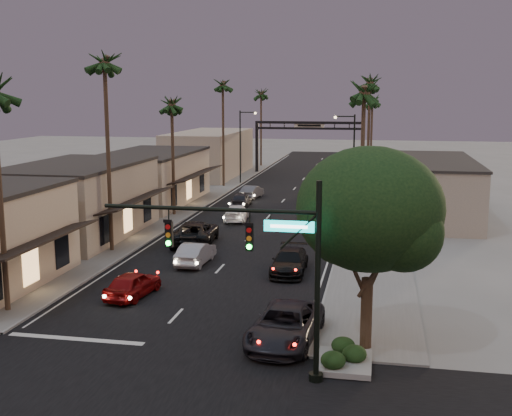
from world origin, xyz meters
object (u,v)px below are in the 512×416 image
at_px(palm_rb, 370,79).
at_px(oncoming_red, 133,284).
at_px(corner_tree, 371,214).
at_px(curbside_black, 290,262).
at_px(streetlight_left, 242,141).
at_px(palm_lc, 172,100).
at_px(oncoming_silver, 196,253).
at_px(traffic_signal, 268,251).
at_px(palm_ra, 364,86).
at_px(palm_ld, 223,82).
at_px(palm_lb, 104,57).
at_px(curbside_near, 285,325).
at_px(streetlight_right, 351,152).
at_px(arch, 309,134).
at_px(palm_far, 261,91).
at_px(oncoming_pickup, 195,233).
at_px(palm_rc, 373,98).

height_order(palm_rb, oncoming_red, palm_rb).
xyz_separation_m(corner_tree, curbside_black, (-5.01, 11.46, -5.25)).
relative_size(streetlight_left, palm_lc, 0.74).
xyz_separation_m(oncoming_red, oncoming_silver, (1.43, 7.30, 0.00)).
bearing_deg(palm_rb, traffic_signal, -94.16).
xyz_separation_m(palm_rb, oncoming_silver, (-10.43, -24.15, -11.69)).
bearing_deg(streetlight_left, palm_ra, -65.46).
xyz_separation_m(traffic_signal, palm_ld, (-14.29, 51.00, 7.33)).
relative_size(palm_lb, palm_ld, 1.07).
relative_size(corner_tree, palm_lc, 0.72).
bearing_deg(palm_rb, palm_ld, 147.40).
distance_m(oncoming_silver, curbside_near, 14.44).
height_order(corner_tree, palm_lb, palm_lb).
bearing_deg(oncoming_silver, palm_lb, -15.32).
xyz_separation_m(traffic_signal, corner_tree, (3.79, 3.45, 0.90)).
relative_size(palm_ld, palm_ra, 1.08).
height_order(palm_lb, palm_lc, palm_lb).
distance_m(streetlight_right, streetlight_left, 18.99).
height_order(corner_tree, streetlight_left, streetlight_left).
height_order(palm_lb, palm_ra, palm_lb).
bearing_deg(arch, palm_far, 136.05).
bearing_deg(palm_lb, oncoming_silver, -17.62).
bearing_deg(curbside_black, palm_ld, 109.03).
xyz_separation_m(streetlight_left, palm_rb, (15.52, -14.00, 7.09)).
xyz_separation_m(corner_tree, palm_ra, (-0.88, 16.55, 5.46)).
relative_size(corner_tree, streetlight_left, 0.98).
bearing_deg(palm_lb, palm_rb, 51.98).
xyz_separation_m(corner_tree, oncoming_silver, (-11.31, 12.40, -5.26)).
bearing_deg(curbside_near, curbside_black, 102.62).
distance_m(traffic_signal, oncoming_pickup, 23.61).
distance_m(corner_tree, streetlight_right, 37.64).
height_order(palm_ld, palm_rb, same).
xyz_separation_m(traffic_signal, curbside_near, (0.17, 3.63, -4.27)).
relative_size(traffic_signal, palm_lc, 0.70).
xyz_separation_m(palm_rc, oncoming_silver, (-10.43, -44.15, -9.75)).
bearing_deg(oncoming_silver, curbside_near, 124.49).
height_order(palm_ld, palm_far, palm_ld).
relative_size(palm_rb, curbside_black, 2.84).
bearing_deg(palm_far, corner_tree, -75.86).
bearing_deg(streetlight_left, oncoming_silver, -82.40).
height_order(traffic_signal, palm_lc, palm_lc).
relative_size(traffic_signal, palm_rb, 0.60).
height_order(palm_rb, palm_far, palm_rb).
bearing_deg(streetlight_right, oncoming_pickup, -117.84).
height_order(oncoming_silver, curbside_near, curbside_near).
relative_size(palm_ra, palm_rb, 0.93).
bearing_deg(arch, palm_lc, -104.20).
distance_m(streetlight_right, palm_rb, 7.35).
distance_m(palm_lb, curbside_near, 23.95).
relative_size(arch, palm_rc, 1.25).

